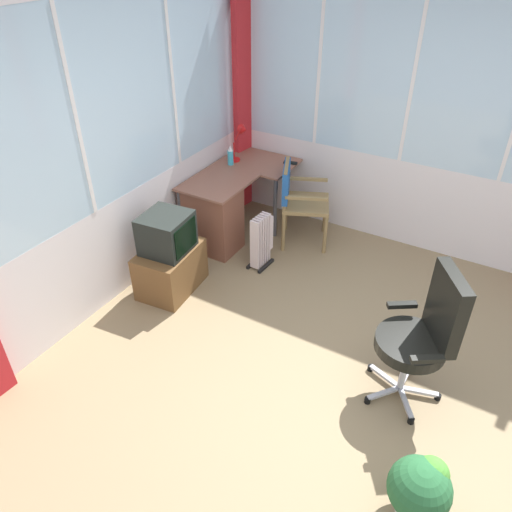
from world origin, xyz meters
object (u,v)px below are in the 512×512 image
Objects in this scene: potted_plant at (420,488)px; tv_on_stand at (170,257)px; office_chair at (426,330)px; wooden_armchair at (295,193)px; desk_lamp at (241,136)px; space_heater at (262,240)px; spray_bottle at (230,156)px; desk at (216,213)px; tv_remote at (290,163)px.

tv_on_stand is at bearing 68.64° from potted_plant.
office_chair reaches higher than tv_on_stand.
office_chair reaches higher than wooden_armchair.
tv_on_stand is (-1.54, -0.15, -0.64)m from desk_lamp.
space_heater is 1.26× the size of potted_plant.
office_chair is 2.04m from space_heater.
space_heater is at bearing 63.71° from office_chair.
spray_bottle reaches higher than potted_plant.
office_chair is at bearing -92.73° from tv_on_stand.
desk_lamp is 0.45× the size of wooden_armchair.
space_heater is at bearing -128.45° from spray_bottle.
spray_bottle is at bearing 13.57° from desk.
office_chair is at bearing -120.12° from spray_bottle.
desk is at bearing 82.84° from space_heater.
tv_remote is at bearing -58.02° from spray_bottle.
tv_on_stand is at bearing -174.53° from desk_lamp.
tv_remote reaches higher than potted_plant.
office_chair is 1.02m from potted_plant.
wooden_armchair is 2.27m from office_chair.
tv_on_stand is 2.82m from potted_plant.
desk is at bearing 126.64° from wooden_armchair.
space_heater is (-0.58, 0.07, -0.29)m from wooden_armchair.
desk_lamp reaches higher than tv_on_stand.
desk_lamp reaches higher than wooden_armchair.
wooden_armchair is (-0.18, -0.77, -0.41)m from desk_lamp.
office_chair reaches higher than tv_remote.
spray_bottle reaches higher than tv_remote.
wooden_armchair is (-0.35, -0.24, -0.16)m from tv_remote.
office_chair is 2.42× the size of potted_plant.
potted_plant is at bearing -131.01° from space_heater.
spray_bottle reaches higher than tv_on_stand.
tv_on_stand is at bearing 87.27° from office_chair.
tv_remote is at bearing 10.26° from space_heater.
desk is at bearing 140.93° from tv_remote.
desk_lamp is 3.85m from potted_plant.
spray_bottle reaches higher than desk.
desk_lamp is at bearing 7.73° from desk.
tv_on_stand is at bearing 144.66° from space_heater.
tv_on_stand is at bearing -172.63° from spray_bottle.
tv_on_stand is 1.77× the size of potted_plant.
wooden_armchair is at bearing 49.67° from office_chair.
tv_on_stand is (0.11, 2.35, -0.27)m from office_chair.
office_chair is at bearing -130.33° from wooden_armchair.
tv_on_stand reaches higher than space_heater.
tv_on_stand is (-0.85, -0.05, -0.04)m from desk.
office_chair reaches higher than potted_plant.
tv_remote is at bearing 34.54° from wooden_armchair.
tv_remote is at bearing -73.06° from desk_lamp.
tv_remote is 3.57m from potted_plant.
potted_plant is (-1.88, -2.68, -0.13)m from desk.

